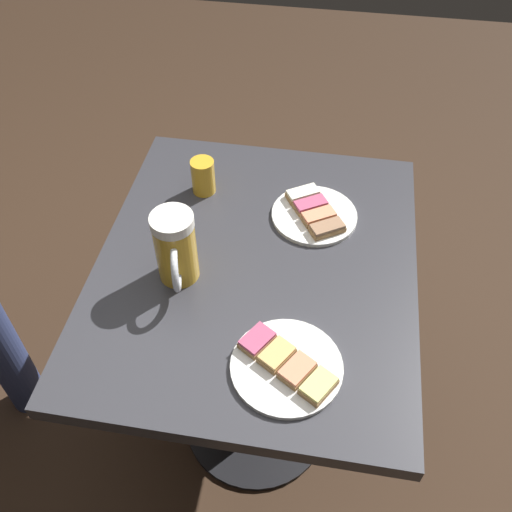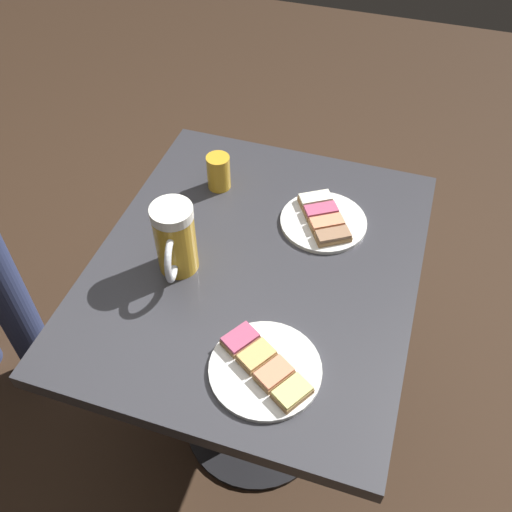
# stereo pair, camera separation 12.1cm
# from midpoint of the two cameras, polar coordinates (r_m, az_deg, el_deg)

# --- Properties ---
(ground_plane) EXTENTS (6.00, 6.00, 0.00)m
(ground_plane) POSITION_cam_midpoint_polar(r_m,az_deg,el_deg) (1.86, 1.94, -16.51)
(ground_plane) COLOR #382619
(cafe_table) EXTENTS (0.69, 0.82, 0.76)m
(cafe_table) POSITION_cam_midpoint_polar(r_m,az_deg,el_deg) (1.35, 2.57, -5.41)
(cafe_table) COLOR black
(cafe_table) RESTS_ON ground_plane
(plate_near) EXTENTS (0.21, 0.21, 0.03)m
(plate_near) POSITION_cam_midpoint_polar(r_m,az_deg,el_deg) (1.05, 4.29, -11.46)
(plate_near) COLOR white
(plate_near) RESTS_ON cafe_table
(plate_far) EXTENTS (0.20, 0.20, 0.03)m
(plate_far) POSITION_cam_midpoint_polar(r_m,az_deg,el_deg) (1.31, 9.51, 3.49)
(plate_far) COLOR white
(plate_far) RESTS_ON cafe_table
(beer_mug) EXTENTS (0.09, 0.14, 0.17)m
(beer_mug) POSITION_cam_midpoint_polar(r_m,az_deg,el_deg) (1.15, -5.30, 1.46)
(beer_mug) COLOR gold
(beer_mug) RESTS_ON cafe_table
(beer_glass_small) EXTENTS (0.06, 0.06, 0.09)m
(beer_glass_small) POSITION_cam_midpoint_polar(r_m,az_deg,el_deg) (1.37, -1.30, 8.41)
(beer_glass_small) COLOR gold
(beer_glass_small) RESTS_ON cafe_table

